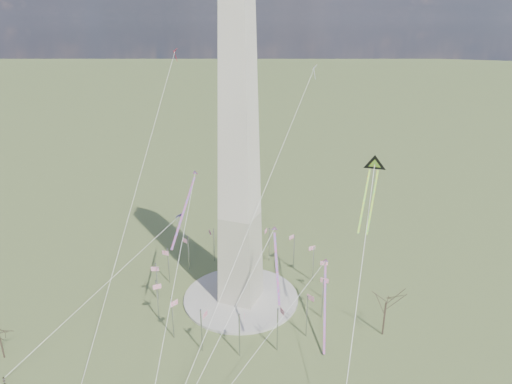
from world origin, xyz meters
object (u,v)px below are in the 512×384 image
(washington_monument, at_px, (239,152))
(person_west, at_px, (4,380))
(kite_delta_black, at_px, (374,169))
(tree_near, at_px, (386,300))

(washington_monument, xyz_separation_m, person_west, (-39.33, -53.89, -46.99))
(washington_monument, bearing_deg, kite_delta_black, 6.74)
(kite_delta_black, bearing_deg, person_west, 35.66)
(washington_monument, xyz_separation_m, tree_near, (43.83, -1.39, -36.76))
(tree_near, xyz_separation_m, kite_delta_black, (-7.29, 5.70, 35.04))
(tree_near, xyz_separation_m, person_west, (-83.16, -52.50, -10.23))
(washington_monument, height_order, person_west, washington_monument)
(washington_monument, bearing_deg, tree_near, -1.81)
(person_west, bearing_deg, washington_monument, -114.74)
(washington_monument, height_order, tree_near, washington_monument)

